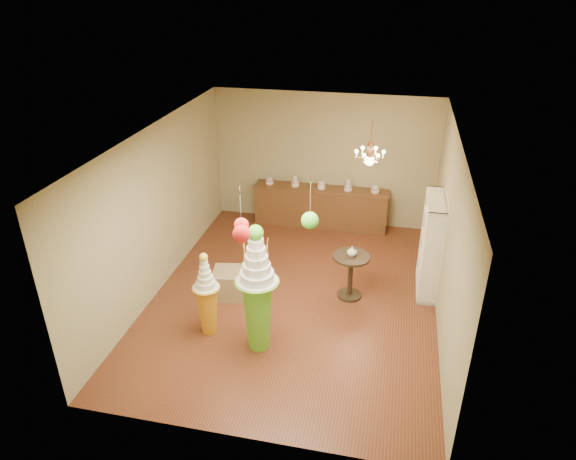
% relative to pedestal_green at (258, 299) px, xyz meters
% --- Properties ---
extents(floor, '(6.50, 6.50, 0.00)m').
position_rel_pedestal_green_xyz_m(floor, '(0.27, 1.48, -0.89)').
color(floor, '#5A2C18').
rests_on(floor, ground).
extents(ceiling, '(6.50, 6.50, 0.00)m').
position_rel_pedestal_green_xyz_m(ceiling, '(0.27, 1.48, 2.11)').
color(ceiling, white).
rests_on(ceiling, ground).
extents(wall_back, '(5.00, 0.04, 3.00)m').
position_rel_pedestal_green_xyz_m(wall_back, '(0.27, 4.73, 0.61)').
color(wall_back, tan).
rests_on(wall_back, ground).
extents(wall_front, '(5.00, 0.04, 3.00)m').
position_rel_pedestal_green_xyz_m(wall_front, '(0.27, -1.77, 0.61)').
color(wall_front, tan).
rests_on(wall_front, ground).
extents(wall_left, '(0.04, 6.50, 3.00)m').
position_rel_pedestal_green_xyz_m(wall_left, '(-2.23, 1.48, 0.61)').
color(wall_left, tan).
rests_on(wall_left, ground).
extents(wall_right, '(0.04, 6.50, 3.00)m').
position_rel_pedestal_green_xyz_m(wall_right, '(2.77, 1.48, 0.61)').
color(wall_right, tan).
rests_on(wall_right, ground).
extents(pedestal_green, '(0.81, 0.81, 2.13)m').
position_rel_pedestal_green_xyz_m(pedestal_green, '(0.00, 0.00, 0.00)').
color(pedestal_green, '#5CB327').
rests_on(pedestal_green, floor).
extents(pedestal_orange, '(0.43, 0.43, 1.47)m').
position_rel_pedestal_green_xyz_m(pedestal_orange, '(-0.89, 0.19, -0.32)').
color(pedestal_orange, orange).
rests_on(pedestal_orange, floor).
extents(burlap_riser, '(0.64, 0.64, 0.51)m').
position_rel_pedestal_green_xyz_m(burlap_riser, '(-0.90, 1.27, -0.63)').
color(burlap_riser, olive).
rests_on(burlap_riser, floor).
extents(sideboard, '(3.04, 0.54, 1.16)m').
position_rel_pedestal_green_xyz_m(sideboard, '(0.27, 4.45, -0.41)').
color(sideboard, brown).
rests_on(sideboard, floor).
extents(shelving_unit, '(0.33, 1.20, 1.80)m').
position_rel_pedestal_green_xyz_m(shelving_unit, '(2.61, 2.28, 0.02)').
color(shelving_unit, silver).
rests_on(shelving_unit, floor).
extents(round_table, '(0.76, 0.76, 0.85)m').
position_rel_pedestal_green_xyz_m(round_table, '(1.25, 1.69, -0.34)').
color(round_table, black).
rests_on(round_table, floor).
extents(vase, '(0.22, 0.22, 0.18)m').
position_rel_pedestal_green_xyz_m(vase, '(1.25, 1.69, 0.05)').
color(vase, silver).
rests_on(vase, round_table).
extents(pom_red_left, '(0.22, 0.22, 0.67)m').
position_rel_pedestal_green_xyz_m(pom_red_left, '(0.07, -0.85, 1.55)').
color(pom_red_left, '#3A332A').
rests_on(pom_red_left, ceiling).
extents(pom_green_mid, '(0.23, 0.23, 0.72)m').
position_rel_pedestal_green_xyz_m(pom_green_mid, '(0.81, -0.22, 1.51)').
color(pom_green_mid, '#3A332A').
rests_on(pom_green_mid, ceiling).
extents(pom_red_right, '(0.19, 0.19, 0.69)m').
position_rel_pedestal_green_xyz_m(pom_red_right, '(-0.02, -0.56, 1.52)').
color(pom_red_right, '#3A332A').
rests_on(pom_red_right, ceiling).
extents(chandelier, '(0.63, 0.63, 0.85)m').
position_rel_pedestal_green_xyz_m(chandelier, '(1.38, 2.72, 1.42)').
color(chandelier, '#D18149').
rests_on(chandelier, ceiling).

